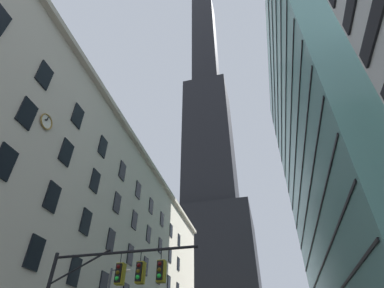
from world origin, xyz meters
The scene contains 4 objects.
station_building centered at (-17.71, 24.58, 13.67)m, with size 14.09×61.18×27.39m.
dark_skyscraper centered at (-13.63, 97.48, 68.59)m, with size 29.63×29.63×231.72m.
glass_office_midrise centered at (19.76, 30.46, 28.37)m, with size 17.63×41.87×56.75m.
traffic_signal_mast centered at (-3.48, 5.38, 5.23)m, with size 8.31×0.63×6.95m.
Camera 1 is at (4.37, -9.44, 1.93)m, focal length 27.75 mm.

